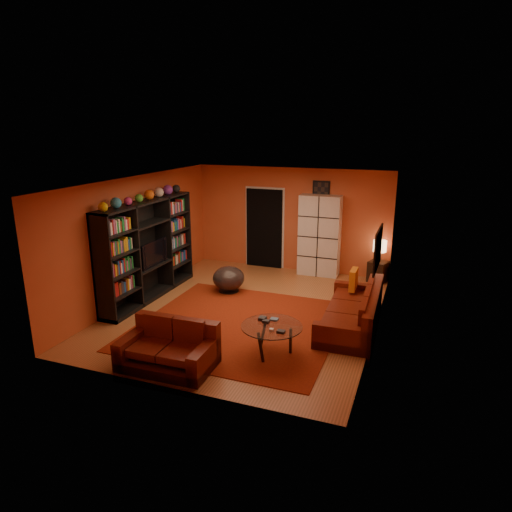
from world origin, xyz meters
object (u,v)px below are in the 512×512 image
at_px(storage_cabinet, 320,236).
at_px(sofa, 356,312).
at_px(entertainment_unit, 148,250).
at_px(tv, 151,253).
at_px(coffee_table, 272,329).
at_px(loveseat, 170,348).
at_px(side_table, 378,271).
at_px(bowl_chair, 229,278).
at_px(table_lamp, 380,247).

bearing_deg(storage_cabinet, sofa, -64.55).
bearing_deg(entertainment_unit, storage_cabinet, 42.37).
distance_m(tv, coffee_table, 3.65).
distance_m(loveseat, side_table, 5.78).
distance_m(tv, storage_cabinet, 4.11).
relative_size(bowl_chair, table_lamp, 1.40).
bearing_deg(side_table, tv, -148.58).
bearing_deg(table_lamp, tv, -148.58).
xyz_separation_m(sofa, bowl_chair, (-2.94, 0.85, 0.03)).
bearing_deg(table_lamp, coffee_table, -105.84).
bearing_deg(entertainment_unit, bowl_chair, 30.50).
relative_size(loveseat, side_table, 2.90).
distance_m(entertainment_unit, sofa, 4.48).
bearing_deg(sofa, entertainment_unit, 178.63).
bearing_deg(storage_cabinet, side_table, -2.32).
height_order(side_table, table_lamp, table_lamp).
bearing_deg(tv, loveseat, -142.24).
distance_m(storage_cabinet, bowl_chair, 2.60).
bearing_deg(entertainment_unit, coffee_table, -25.15).
bearing_deg(table_lamp, loveseat, -116.60).
height_order(sofa, side_table, sofa).
distance_m(coffee_table, table_lamp, 4.49).
relative_size(coffee_table, side_table, 1.98).
relative_size(entertainment_unit, bowl_chair, 4.22).
relative_size(sofa, side_table, 4.77).
bearing_deg(loveseat, tv, 36.37).
bearing_deg(coffee_table, sofa, 54.62).
xyz_separation_m(loveseat, side_table, (2.59, 5.17, -0.04)).
height_order(entertainment_unit, coffee_table, entertainment_unit).
relative_size(storage_cabinet, side_table, 3.98).
relative_size(loveseat, coffee_table, 1.46).
bearing_deg(coffee_table, storage_cabinet, 93.09).
height_order(tv, bowl_chair, tv).
relative_size(sofa, coffee_table, 2.40).
bearing_deg(storage_cabinet, entertainment_unit, -137.98).
relative_size(tv, storage_cabinet, 0.46).
relative_size(sofa, table_lamp, 4.69).
xyz_separation_m(sofa, storage_cabinet, (-1.35, 2.79, 0.71)).
relative_size(storage_cabinet, bowl_chair, 2.80).
distance_m(side_table, table_lamp, 0.61).
distance_m(loveseat, bowl_chair, 3.32).
height_order(coffee_table, storage_cabinet, storage_cabinet).
xyz_separation_m(tv, sofa, (4.37, -0.00, -0.70)).
relative_size(coffee_table, bowl_chair, 1.40).
height_order(storage_cabinet, bowl_chair, storage_cabinet).
relative_size(tv, side_table, 1.85).
bearing_deg(storage_cabinet, tv, -137.68).
distance_m(tv, bowl_chair, 1.79).
height_order(coffee_table, side_table, coffee_table).
bearing_deg(loveseat, sofa, -46.91).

